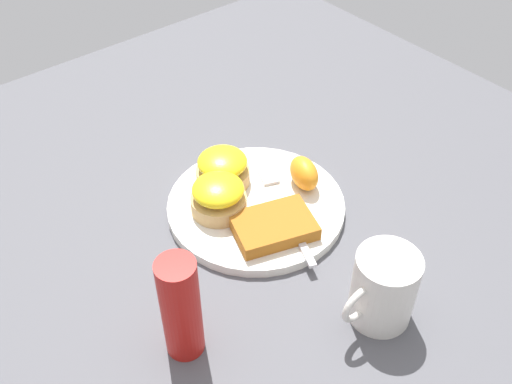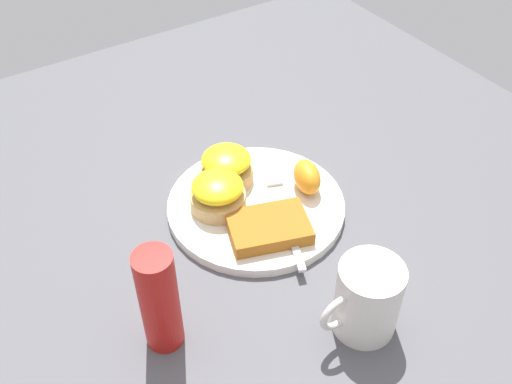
{
  "view_description": "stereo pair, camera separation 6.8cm",
  "coord_description": "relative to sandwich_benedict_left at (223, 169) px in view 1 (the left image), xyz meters",
  "views": [
    {
      "loc": [
        0.39,
        0.47,
        0.6
      ],
      "look_at": [
        0.0,
        0.0,
        0.03
      ],
      "focal_mm": 42.0,
      "sensor_mm": 36.0,
      "label": 1
    },
    {
      "loc": [
        0.33,
        0.51,
        0.6
      ],
      "look_at": [
        0.0,
        0.0,
        0.03
      ],
      "focal_mm": 42.0,
      "sensor_mm": 36.0,
      "label": 2
    }
  ],
  "objects": [
    {
      "name": "plate",
      "position": [
        -0.01,
        0.06,
        -0.03
      ],
      "size": [
        0.25,
        0.25,
        0.01
      ],
      "primitive_type": "cylinder",
      "color": "silver",
      "rests_on": "ground_plane"
    },
    {
      "name": "condiment_bottle",
      "position": [
        0.2,
        0.19,
        0.03
      ],
      "size": [
        0.04,
        0.04,
        0.14
      ],
      "primitive_type": "cylinder",
      "color": "#B21914",
      "rests_on": "ground_plane"
    },
    {
      "name": "orange_wedge",
      "position": [
        -0.09,
        0.08,
        -0.0
      ],
      "size": [
        0.05,
        0.07,
        0.04
      ],
      "primitive_type": "ellipsoid",
      "rotation": [
        0.0,
        0.0,
        4.39
      ],
      "color": "orange",
      "rests_on": "plate"
    },
    {
      "name": "ground_plane",
      "position": [
        -0.01,
        0.06,
        -0.04
      ],
      "size": [
        1.1,
        1.1,
        0.0
      ],
      "primitive_type": "plane",
      "color": "#4C4C51"
    },
    {
      "name": "cup",
      "position": [
        -0.01,
        0.3,
        0.01
      ],
      "size": [
        0.11,
        0.08,
        0.1
      ],
      "color": "silver",
      "rests_on": "ground_plane"
    },
    {
      "name": "sandwich_benedict_right",
      "position": [
        0.04,
        0.04,
        0.0
      ],
      "size": [
        0.08,
        0.08,
        0.05
      ],
      "color": "tan",
      "rests_on": "plate"
    },
    {
      "name": "fork",
      "position": [
        -0.03,
        0.09,
        -0.02
      ],
      "size": [
        0.09,
        0.2,
        0.0
      ],
      "color": "silver",
      "rests_on": "plate"
    },
    {
      "name": "hashbrown_patty",
      "position": [
        0.01,
        0.12,
        -0.01
      ],
      "size": [
        0.12,
        0.1,
        0.02
      ],
      "primitive_type": "cube",
      "rotation": [
        0.0,
        0.0,
        -0.32
      ],
      "color": "#9E5B1A",
      "rests_on": "plate"
    },
    {
      "name": "sandwich_benedict_left",
      "position": [
        0.0,
        0.0,
        0.0
      ],
      "size": [
        0.08,
        0.08,
        0.05
      ],
      "color": "tan",
      "rests_on": "plate"
    }
  ]
}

